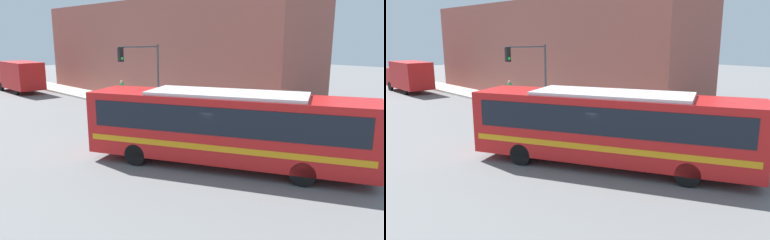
{
  "view_description": "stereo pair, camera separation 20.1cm",
  "coord_description": "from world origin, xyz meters",
  "views": [
    {
      "loc": [
        -11.23,
        -10.54,
        5.32
      ],
      "look_at": [
        1.22,
        2.12,
        1.36
      ],
      "focal_mm": 35.0,
      "sensor_mm": 36.0,
      "label": 1
    },
    {
      "loc": [
        -11.09,
        -10.68,
        5.32
      ],
      "look_at": [
        1.22,
        2.12,
        1.36
      ],
      "focal_mm": 35.0,
      "sensor_mm": 36.0,
      "label": 2
    }
  ],
  "objects": [
    {
      "name": "delivery_truck",
      "position": [
        2.33,
        27.11,
        1.63
      ],
      "size": [
        2.39,
        6.88,
        2.99
      ],
      "color": "#B21919",
      "rests_on": "ground_plane"
    },
    {
      "name": "sidewalk",
      "position": [
        5.88,
        20.0,
        0.08
      ],
      "size": [
        2.75,
        70.0,
        0.17
      ],
      "color": "#B7B2A8",
      "rests_on": "ground_plane"
    },
    {
      "name": "parking_meter",
      "position": [
        5.1,
        8.31,
        1.03
      ],
      "size": [
        0.14,
        0.14,
        1.27
      ],
      "color": "#47474C",
      "rests_on": "sidewalk"
    },
    {
      "name": "traffic_light_pole",
      "position": [
        4.05,
        9.57,
        3.4
      ],
      "size": [
        3.28,
        0.35,
        4.65
      ],
      "color": "#47474C",
      "rests_on": "sidewalk"
    },
    {
      "name": "building_facade",
      "position": [
        10.25,
        15.43,
        4.12
      ],
      "size": [
        6.0,
        28.86,
        8.24
      ],
      "color": "brown",
      "rests_on": "ground_plane"
    },
    {
      "name": "fire_hydrant",
      "position": [
        5.1,
        2.79,
        0.58
      ],
      "size": [
        0.27,
        0.36,
        0.82
      ],
      "color": "#999999",
      "rests_on": "sidewalk"
    },
    {
      "name": "pedestrian_mid_block",
      "position": [
        5.75,
        14.8,
        1.05
      ],
      "size": [
        0.34,
        0.34,
        1.72
      ],
      "color": "#23283D",
      "rests_on": "sidewalk"
    },
    {
      "name": "pedestrian_near_corner",
      "position": [
        5.62,
        8.92,
        0.96
      ],
      "size": [
        0.34,
        0.34,
        1.57
      ],
      "color": "#23283D",
      "rests_on": "sidewalk"
    },
    {
      "name": "city_bus",
      "position": [
        0.21,
        -0.88,
        1.81
      ],
      "size": [
        7.3,
        11.57,
        3.15
      ],
      "rotation": [
        0.0,
        0.0,
        0.45
      ],
      "color": "red",
      "rests_on": "ground_plane"
    },
    {
      "name": "ground_plane",
      "position": [
        0.0,
        0.0,
        0.0
      ],
      "size": [
        120.0,
        120.0,
        0.0
      ],
      "primitive_type": "plane",
      "color": "slate"
    }
  ]
}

